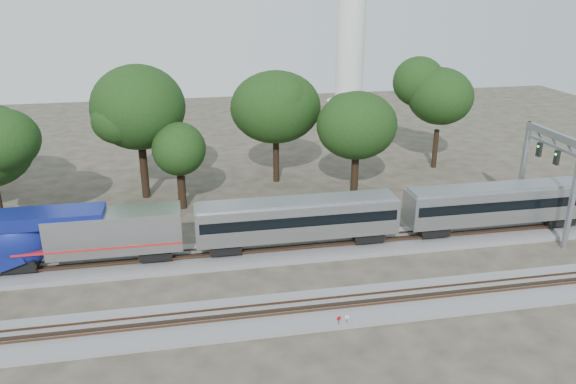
% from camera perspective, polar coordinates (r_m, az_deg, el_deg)
% --- Properties ---
extents(ground, '(160.00, 160.00, 0.00)m').
position_cam_1_polar(ground, '(44.51, -5.68, -10.08)').
color(ground, '#383328').
rests_on(ground, ground).
extents(track_far, '(160.00, 5.00, 0.73)m').
position_cam_1_polar(track_far, '(49.67, -6.36, -6.40)').
color(track_far, slate).
rests_on(track_far, ground).
extents(track_near, '(160.00, 5.00, 0.73)m').
position_cam_1_polar(track_near, '(41.01, -5.14, -12.64)').
color(track_near, slate).
rests_on(track_near, ground).
extents(switch_stand_red, '(0.33, 0.11, 1.04)m').
position_cam_1_polar(switch_stand_red, '(39.88, 5.19, -12.92)').
color(switch_stand_red, '#512D19').
rests_on(switch_stand_red, ground).
extents(switch_stand_white, '(0.31, 0.09, 0.97)m').
position_cam_1_polar(switch_stand_white, '(40.15, 6.01, -12.78)').
color(switch_stand_white, '#512D19').
rests_on(switch_stand_white, ground).
extents(switch_lever, '(0.57, 0.45, 0.30)m').
position_cam_1_polar(switch_lever, '(41.03, 4.20, -12.69)').
color(switch_lever, '#512D19').
rests_on(switch_lever, ground).
extents(signal_gantry, '(0.69, 8.12, 9.87)m').
position_cam_1_polar(signal_gantry, '(57.43, 25.05, 3.00)').
color(signal_gantry, gray).
rests_on(signal_gantry, ground).
extents(tree_3, '(10.36, 10.36, 14.60)m').
position_cam_1_polar(tree_3, '(62.21, -14.98, 8.32)').
color(tree_3, black).
rests_on(tree_3, ground).
extents(tree_4, '(6.66, 6.66, 9.39)m').
position_cam_1_polar(tree_4, '(58.91, -11.02, 4.31)').
color(tree_4, black).
rests_on(tree_4, ground).
extents(tree_5, '(9.21, 9.21, 12.99)m').
position_cam_1_polar(tree_5, '(65.62, -1.26, 8.60)').
color(tree_5, black).
rests_on(tree_5, ground).
extents(tree_6, '(8.11, 8.11, 11.43)m').
position_cam_1_polar(tree_6, '(61.95, 7.01, 6.70)').
color(tree_6, black).
rests_on(tree_6, ground).
extents(tree_7, '(9.45, 9.45, 13.32)m').
position_cam_1_polar(tree_7, '(73.40, 15.20, 9.36)').
color(tree_7, black).
rests_on(tree_7, ground).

